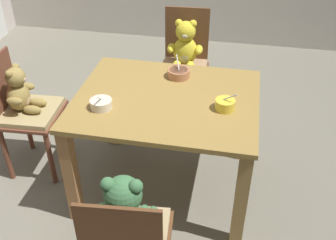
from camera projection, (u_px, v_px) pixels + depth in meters
The scene contains 8 objects.
ground_plane at pixel (167, 186), 2.89m from camera, with size 5.20×5.20×0.04m.
dining_table at pixel (166, 115), 2.54m from camera, with size 1.12×0.91×0.72m.
teddy_chair_far_center at pixel (185, 56), 3.27m from camera, with size 0.41×0.38×0.93m.
teddy_chair_near_front at pixel (127, 226), 1.83m from camera, with size 0.43×0.40×0.89m.
teddy_chair_near_left at pixel (24, 104), 2.75m from camera, with size 0.40×0.43×0.87m.
porridge_bowl_yellow_near_right at pixel (225, 104), 2.34m from camera, with size 0.12×0.12×0.12m.
porridge_bowl_terracotta_far_center at pixel (179, 73), 2.66m from camera, with size 0.15×0.15×0.13m.
porridge_bowl_cream_near_left at pixel (101, 104), 2.35m from camera, with size 0.13×0.14×0.12m.
Camera 1 is at (0.41, -2.05, 2.02)m, focal length 43.20 mm.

